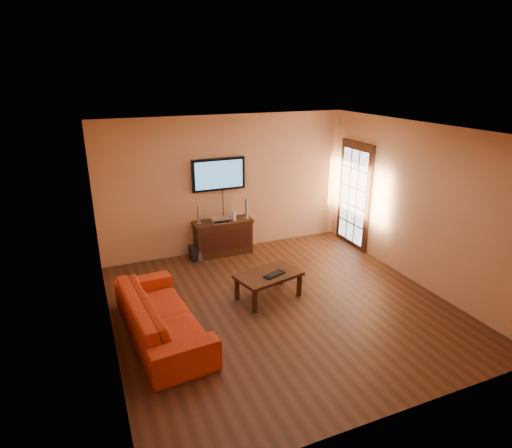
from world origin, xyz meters
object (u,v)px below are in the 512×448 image
coffee_table (268,277)px  subwoofer (197,253)px  keyboard (274,275)px  game_console (233,215)px  av_receiver (220,220)px  bottle (200,259)px  sofa (161,308)px  speaker_right (246,209)px  television (219,174)px  speaker_left (199,215)px  media_console (223,237)px

coffee_table → subwoofer: size_ratio=4.25×
subwoofer → keyboard: size_ratio=0.64×
game_console → av_receiver: bearing=168.6°
bottle → keyboard: size_ratio=0.55×
keyboard → sofa: bearing=-170.7°
sofa → game_console: (1.89, 2.33, 0.36)m
speaker_right → coffee_table: bearing=-101.4°
subwoofer → bottle: bearing=-95.0°
keyboard → game_console: bearing=88.6°
speaker_right → game_console: 0.30m
subwoofer → television: bearing=19.4°
sofa → speaker_right: 3.23m
coffee_table → game_console: 1.99m
coffee_table → sofa: sofa is taller
av_receiver → keyboard: av_receiver is taller
television → av_receiver: (-0.06, -0.22, -0.85)m
television → bottle: size_ratio=4.71×
av_receiver → subwoofer: bearing=-176.5°
sofa → speaker_left: 2.72m
keyboard → coffee_table: bearing=128.6°
media_console → television: (-0.00, 0.18, 1.23)m
television → speaker_right: (0.49, -0.19, -0.71)m
speaker_right → media_console: bearing=179.0°
television → av_receiver: television is taller
av_receiver → bottle: 0.85m
game_console → television: bearing=121.5°
television → keyboard: size_ratio=2.58×
media_console → subwoofer: bearing=-174.8°
sofa → keyboard: 1.86m
television → bottle: (-0.57, -0.50, -1.48)m
sofa → keyboard: sofa is taller
av_receiver → television: bearing=75.1°
television → coffee_table: television is taller
bottle → speaker_right: bearing=16.1°
av_receiver → coffee_table: bearing=-83.8°
media_console → bottle: bearing=-151.1°
media_console → game_console: size_ratio=5.91×
coffee_table → speaker_left: speaker_left is taller
speaker_left → av_receiver: (0.40, -0.08, -0.12)m
television → speaker_right: bearing=-21.5°
media_console → speaker_right: speaker_right is taller
television → sofa: size_ratio=0.48×
sofa → subwoofer: 2.58m
speaker_left → sofa: bearing=-116.8°
sofa → television: bearing=-38.7°
bottle → av_receiver: bearing=29.1°
sofa → bottle: sofa is taller
subwoofer → bottle: 0.26m
speaker_left → speaker_right: speaker_right is taller
television → av_receiver: bearing=-106.4°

